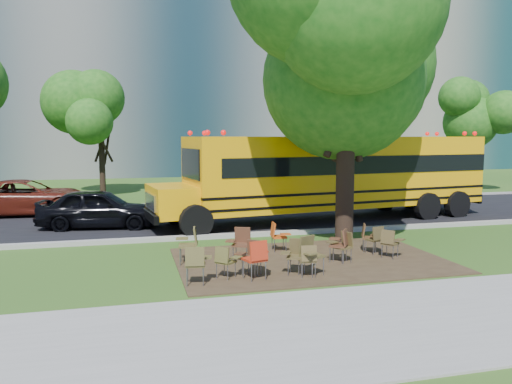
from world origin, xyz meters
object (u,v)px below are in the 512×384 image
object	(u,v)px
chair_3	(252,254)
chair_12	(368,235)
chair_7	(390,241)
chair_11	(341,242)
chair_2	(257,256)
chair_14	(296,253)
chair_8	(190,241)
chair_0	(196,261)
black_car	(99,209)
chair_13	(376,237)
bg_car_red	(26,197)
chair_1	(226,259)
chair_5	(310,252)
chair_9	(241,241)
chair_10	(277,234)
main_tree	(348,49)
school_bus	(337,172)
chair_6	(343,244)
chair_4	(309,257)

from	to	relation	value
chair_3	chair_12	size ratio (longest dim) A/B	1.02
chair_7	chair_11	world-z (taller)	chair_11
chair_2	chair_11	xyz separation A→B (m)	(2.51, 1.02, -0.03)
chair_2	chair_14	xyz separation A→B (m)	(1.01, 0.24, -0.05)
chair_8	chair_14	bearing A→B (deg)	-116.32
chair_0	black_car	bearing A→B (deg)	116.84
chair_13	black_car	xyz separation A→B (m)	(-7.66, 6.13, 0.21)
chair_8	bg_car_red	xyz separation A→B (m)	(-5.63, 9.77, 0.15)
chair_1	chair_3	world-z (taller)	chair_3
chair_1	chair_11	size ratio (longest dim) A/B	0.88
chair_5	chair_13	xyz separation A→B (m)	(2.53, 1.55, -0.08)
chair_2	chair_11	bearing A→B (deg)	6.45
chair_0	chair_9	xyz separation A→B (m)	(1.40, 1.83, 0.00)
chair_7	chair_10	xyz separation A→B (m)	(-2.69, 1.51, 0.03)
chair_10	chair_13	bearing A→B (deg)	73.49
chair_8	chair_9	world-z (taller)	chair_8
chair_7	black_car	distance (m)	10.25
bg_car_red	chair_11	bearing A→B (deg)	-137.06
main_tree	chair_2	bearing A→B (deg)	-137.15
chair_9	main_tree	bearing A→B (deg)	-131.80
chair_11	chair_8	bearing A→B (deg)	114.29
black_car	school_bus	bearing A→B (deg)	-84.08
chair_8	chair_14	size ratio (longest dim) A/B	1.12
chair_13	chair_10	bearing A→B (deg)	146.91
chair_0	chair_9	distance (m)	2.31
chair_5	chair_7	world-z (taller)	chair_5
main_tree	chair_11	size ratio (longest dim) A/B	10.57
chair_6	bg_car_red	world-z (taller)	bg_car_red
main_tree	bg_car_red	size ratio (longest dim) A/B	1.76
chair_9	chair_12	bearing A→B (deg)	-154.27
chair_7	bg_car_red	world-z (taller)	bg_car_red
chair_1	chair_3	bearing A→B (deg)	62.74
chair_1	chair_8	xyz separation A→B (m)	(-0.62, 1.61, 0.11)
chair_4	chair_13	distance (m)	3.13
chair_8	chair_12	world-z (taller)	chair_8
chair_6	bg_car_red	distance (m)	14.24
chair_14	chair_8	bearing A→B (deg)	-7.67
chair_2	chair_4	xyz separation A→B (m)	(1.21, -0.10, -0.09)
chair_9	chair_1	bearing A→B (deg)	89.44
chair_3	chair_7	xyz separation A→B (m)	(3.97, 0.62, -0.02)
chair_11	chair_10	bearing A→B (deg)	75.26
chair_1	chair_5	distance (m)	1.98
chair_13	chair_14	world-z (taller)	chair_14
chair_12	bg_car_red	size ratio (longest dim) A/B	0.15
chair_1	chair_2	size ratio (longest dim) A/B	0.83
chair_8	chair_11	size ratio (longest dim) A/B	1.08
chair_1	chair_3	distance (m)	0.70
main_tree	chair_9	distance (m)	6.68
chair_2	bg_car_red	xyz separation A→B (m)	(-6.92, 11.63, 0.16)
chair_0	chair_6	world-z (taller)	chair_0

